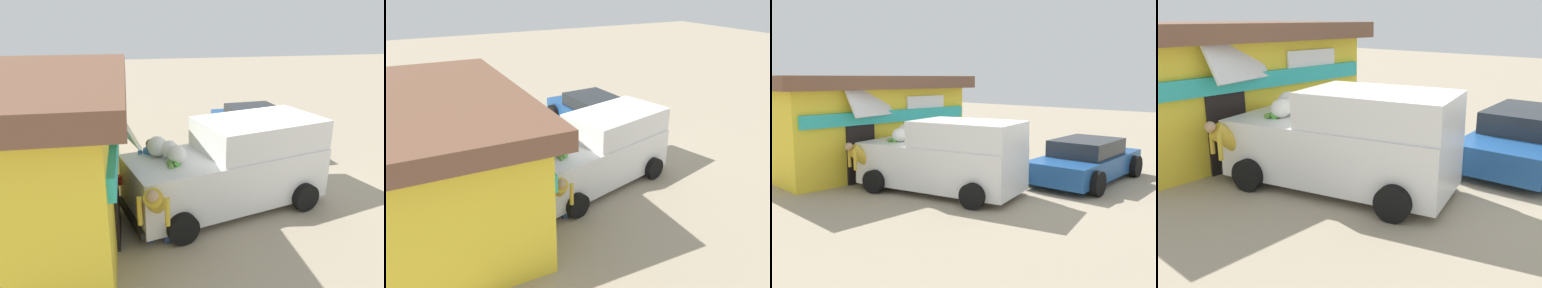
# 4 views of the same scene
# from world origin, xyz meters

# --- Properties ---
(ground_plane) EXTENTS (60.00, 60.00, 0.00)m
(ground_plane) POSITION_xyz_m (0.00, 0.00, 0.00)
(ground_plane) COLOR tan
(storefront_bar) EXTENTS (6.78, 4.27, 3.06)m
(storefront_bar) POSITION_xyz_m (-0.94, 5.17, 1.58)
(storefront_bar) COLOR yellow
(storefront_bar) RESTS_ON ground_plane
(delivery_van) EXTENTS (2.88, 5.03, 2.82)m
(delivery_van) POSITION_xyz_m (-1.18, 0.92, 0.96)
(delivery_van) COLOR white
(delivery_van) RESTS_ON ground_plane
(parked_sedan) EXTENTS (4.30, 2.36, 1.23)m
(parked_sedan) POSITION_xyz_m (2.61, -1.10, 0.59)
(parked_sedan) COLOR #1E4C8C
(parked_sedan) RESTS_ON ground_plane
(vendor_standing) EXTENTS (0.40, 0.56, 1.58)m
(vendor_standing) POSITION_xyz_m (-0.90, 2.68, 0.91)
(vendor_standing) COLOR #726047
(vendor_standing) RESTS_ON ground_plane
(customer_bending) EXTENTS (0.74, 0.62, 1.32)m
(customer_bending) POSITION_xyz_m (-2.53, 2.77, 0.80)
(customer_bending) COLOR navy
(customer_bending) RESTS_ON ground_plane
(unloaded_banana_pile) EXTENTS (0.77, 0.67, 0.46)m
(unloaded_banana_pile) POSITION_xyz_m (-1.92, 3.85, 0.22)
(unloaded_banana_pile) COLOR silver
(unloaded_banana_pile) RESTS_ON ground_plane
(paint_bucket) EXTENTS (0.28, 0.28, 0.32)m
(paint_bucket) POSITION_xyz_m (1.61, 2.43, 0.16)
(paint_bucket) COLOR #BF3F33
(paint_bucket) RESTS_ON ground_plane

